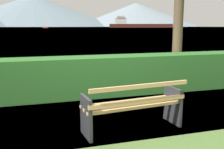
# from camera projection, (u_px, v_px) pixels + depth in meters

# --- Properties ---
(ground_plane) EXTENTS (1400.00, 1400.00, 0.00)m
(ground_plane) POSITION_uv_depth(u_px,v_px,m) (132.00, 129.00, 4.54)
(ground_plane) COLOR #4C6B33
(water_surface) EXTENTS (620.00, 620.00, 0.00)m
(water_surface) POSITION_uv_depth(u_px,v_px,m) (35.00, 27.00, 295.93)
(water_surface) COLOR #6B8EA3
(water_surface) RESTS_ON ground_plane
(park_bench) EXTENTS (1.79, 0.74, 0.87)m
(park_bench) POSITION_uv_depth(u_px,v_px,m) (134.00, 106.00, 4.41)
(park_bench) COLOR tan
(park_bench) RESTS_ON ground_plane
(hedge_row) EXTENTS (8.55, 0.83, 1.00)m
(hedge_row) POSITION_uv_depth(u_px,v_px,m) (99.00, 76.00, 6.72)
(hedge_row) COLOR #2D6B28
(hedge_row) RESTS_ON ground_plane
(cargo_ship_large) EXTENTS (60.46, 24.26, 10.95)m
(cargo_ship_large) POSITION_uv_depth(u_px,v_px,m) (136.00, 24.00, 249.44)
(cargo_ship_large) COLOR #471E19
(cargo_ship_large) RESTS_ON water_surface
(sailboat_mid) EXTENTS (4.67, 2.78, 1.71)m
(sailboat_mid) POSITION_uv_depth(u_px,v_px,m) (45.00, 27.00, 208.24)
(sailboat_mid) COLOR #B2332D
(sailboat_mid) RESTS_ON water_surface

